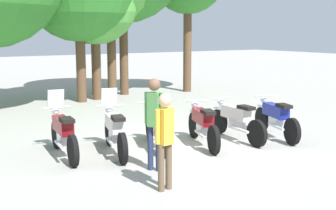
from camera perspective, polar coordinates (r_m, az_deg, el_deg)
The scene contains 10 objects.
ground_plane at distance 10.16m, azimuth 1.50°, elevation -5.41°, with size 80.00×80.00×0.00m, color #9E9B93.
motorcycle_0 at distance 9.51m, azimuth -13.60°, elevation -3.52°, with size 0.63×2.19×1.37m.
motorcycle_1 at distance 9.54m, azimuth -7.01°, elevation -3.29°, with size 0.80×2.15×1.37m.
motorcycle_2 at distance 9.95m, azimuth -1.55°, elevation -2.76°, with size 0.87×2.11×0.99m.
motorcycle_3 at distance 10.18m, azimuth 4.57°, elevation -2.51°, with size 0.90×2.10×0.99m.
motorcycle_4 at distance 10.79m, azimuth 8.92°, elevation -1.90°, with size 0.62×2.19×0.99m.
motorcycle_5 at distance 11.26m, azimuth 13.93°, elevation -1.58°, with size 0.86×2.12×0.99m.
person_0 at distance 8.19m, azimuth -1.81°, elevation -1.53°, with size 0.33×0.37×1.78m.
person_1 at distance 7.18m, azimuth -0.41°, elevation -3.92°, with size 0.41×0.25×1.64m.
tree_5 at distance 17.17m, azimuth -9.62°, elevation 13.29°, with size 3.34×3.34×5.47m.
Camera 1 is at (-5.42, -8.19, 2.63)m, focal length 46.47 mm.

